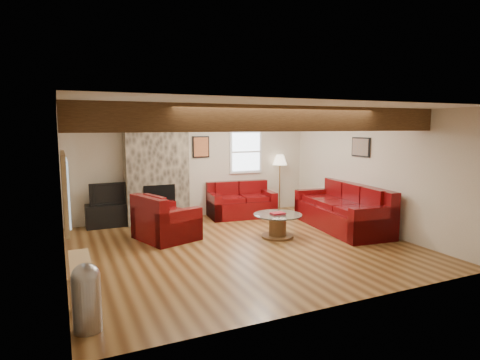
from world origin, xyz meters
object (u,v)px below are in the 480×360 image
object	(u,v)px
sofa_three	(341,207)
television	(109,193)
tv_cabinet	(110,215)
loveseat	(241,200)
coffee_table	(278,226)
floor_lamp	(280,163)
armchair_red	(166,217)

from	to	relation	value
sofa_three	television	bearing A→B (deg)	-110.14
sofa_three	tv_cabinet	xyz separation A→B (m)	(-4.53, 2.25, -0.22)
tv_cabinet	television	size ratio (longest dim) A/B	1.22
sofa_three	television	size ratio (longest dim) A/B	2.95
loveseat	coffee_table	size ratio (longest dim) A/B	1.63
television	loveseat	bearing A→B (deg)	-5.62
loveseat	television	xyz separation A→B (m)	(-3.05, 0.30, 0.33)
television	floor_lamp	bearing A→B (deg)	0.19
loveseat	coffee_table	world-z (taller)	loveseat
sofa_three	coffee_table	distance (m)	1.62
loveseat	floor_lamp	distance (m)	1.54
coffee_table	tv_cabinet	size ratio (longest dim) A/B	0.95
loveseat	armchair_red	bearing A→B (deg)	-144.53
coffee_table	floor_lamp	distance (m)	2.87
sofa_three	tv_cabinet	distance (m)	5.06
loveseat	tv_cabinet	world-z (taller)	loveseat
loveseat	tv_cabinet	distance (m)	3.07
loveseat	coffee_table	xyz separation A→B (m)	(-0.12, -2.00, -0.18)
television	floor_lamp	world-z (taller)	floor_lamp
loveseat	armchair_red	size ratio (longest dim) A/B	1.44
armchair_red	coffee_table	distance (m)	2.20
tv_cabinet	television	bearing A→B (deg)	0.00
sofa_three	armchair_red	bearing A→B (deg)	-95.63
sofa_three	coffee_table	xyz separation A→B (m)	(-1.60, -0.04, -0.24)
sofa_three	television	world-z (taller)	television
sofa_three	loveseat	bearing A→B (deg)	-136.58
coffee_table	tv_cabinet	world-z (taller)	tv_cabinet
loveseat	armchair_red	xyz separation A→B (m)	(-2.16, -1.18, 0.03)
sofa_three	coffee_table	world-z (taller)	sofa_three
floor_lamp	tv_cabinet	bearing A→B (deg)	-179.81
sofa_three	coffee_table	bearing A→B (deg)	-82.12
sofa_three	television	distance (m)	5.06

